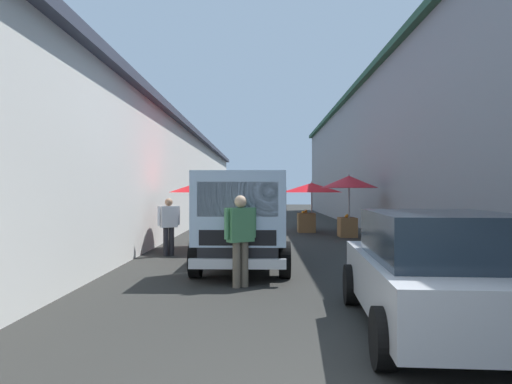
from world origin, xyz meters
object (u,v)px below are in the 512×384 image
fruit_stall_mid_lane (349,189)px  hatchback_car (437,271)px  fruit_stall_near_right (216,190)px  delivery_truck (242,223)px  vendor_in_shade (241,234)px  parked_scooter (395,240)px  vendor_by_crates (169,223)px  fruit_stall_near_left (311,193)px

fruit_stall_mid_lane → hatchback_car: (-11.96, 1.08, -1.03)m
fruit_stall_near_right → delivery_truck: fruit_stall_near_right is taller
fruit_stall_mid_lane → hatchback_car: size_ratio=0.58×
vendor_in_shade → parked_scooter: bearing=-44.0°
vendor_by_crates → hatchback_car: bearing=-146.3°
delivery_truck → parked_scooter: size_ratio=2.97×
fruit_stall_mid_lane → fruit_stall_near_left: (2.46, 1.14, -0.14)m
fruit_stall_near_right → fruit_stall_mid_lane: bearing=-51.1°
fruit_stall_near_right → parked_scooter: size_ratio=1.62×
fruit_stall_mid_lane → fruit_stall_near_right: (-3.66, 4.54, -0.05)m
fruit_stall_mid_lane → parked_scooter: bearing=-177.3°
fruit_stall_near_right → parked_scooter: (-1.65, -4.78, -1.27)m
fruit_stall_near_right → delivery_truck: size_ratio=0.54×
fruit_stall_mid_lane → fruit_stall_near_right: size_ratio=0.87×
fruit_stall_near_left → parked_scooter: (-7.76, -1.39, -1.18)m
fruit_stall_mid_lane → parked_scooter: size_ratio=1.41×
fruit_stall_near_right → delivery_truck: (-4.00, -0.93, -0.68)m
fruit_stall_near_right → vendor_by_crates: bearing=143.0°
fruit_stall_near_right → vendor_by_crates: fruit_stall_near_right is taller
fruit_stall_near_left → vendor_in_shade: size_ratio=1.58×
fruit_stall_near_left → fruit_stall_near_right: 7.00m
hatchback_car → vendor_by_crates: bearing=33.7°
hatchback_car → vendor_by_crates: (6.83, 4.56, 0.12)m
fruit_stall_mid_lane → vendor_by_crates: size_ratio=1.55×
fruit_stall_near_right → hatchback_car: fruit_stall_near_right is taller
vendor_by_crates → parked_scooter: size_ratio=0.91×
parked_scooter → delivery_truck: bearing=121.4°
fruit_stall_near_right → vendor_in_shade: (-5.60, -0.97, -0.78)m
fruit_stall_mid_lane → vendor_by_crates: (-5.13, 5.64, -0.91)m
hatchback_car → vendor_in_shade: 3.68m
fruit_stall_mid_lane → delivery_truck: (-7.66, 3.61, -0.73)m
fruit_stall_near_right → vendor_by_crates: size_ratio=1.78×
fruit_stall_near_right → delivery_truck: 4.16m
fruit_stall_mid_lane → hatchback_car: bearing=174.8°
delivery_truck → vendor_in_shade: size_ratio=3.04×
vendor_by_crates → fruit_stall_near_left: bearing=-30.7°
vendor_by_crates → vendor_in_shade: (-4.13, -2.07, 0.08)m
fruit_stall_mid_lane → fruit_stall_near_left: 2.71m
fruit_stall_near_right → vendor_in_shade: 5.74m
fruit_stall_near_left → fruit_stall_near_right: fruit_stall_near_right is taller
fruit_stall_near_left → parked_scooter: fruit_stall_near_left is taller
vendor_by_crates → parked_scooter: (-0.18, -5.89, -0.41)m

